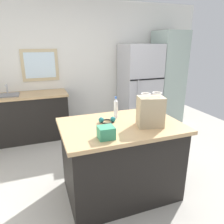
# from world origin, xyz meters

# --- Properties ---
(ground) EXTENTS (6.43, 6.43, 0.00)m
(ground) POSITION_xyz_m (0.00, 0.00, 0.00)
(ground) COLOR #ADA89E
(back_wall) EXTENTS (5.36, 0.13, 2.59)m
(back_wall) POSITION_xyz_m (-0.01, 2.29, 1.29)
(back_wall) COLOR silver
(back_wall) RESTS_ON ground
(kitchen_island) EXTENTS (1.35, 0.93, 0.90)m
(kitchen_island) POSITION_xyz_m (-0.06, -0.08, 0.46)
(kitchen_island) COLOR black
(kitchen_island) RESTS_ON ground
(refrigerator) EXTENTS (0.78, 0.72, 1.75)m
(refrigerator) POSITION_xyz_m (1.17, 1.87, 0.88)
(refrigerator) COLOR #B7B7BC
(refrigerator) RESTS_ON ground
(tall_cabinet) EXTENTS (0.57, 0.65, 2.02)m
(tall_cabinet) POSITION_xyz_m (1.86, 1.87, 1.01)
(tall_cabinet) COLOR #9EB2A8
(tall_cabinet) RESTS_ON ground
(sink_counter) EXTENTS (1.61, 0.60, 1.07)m
(sink_counter) POSITION_xyz_m (-1.19, 1.93, 0.45)
(sink_counter) COLOR black
(sink_counter) RESTS_ON ground
(shopping_bag) EXTENTS (0.31, 0.26, 0.37)m
(shopping_bag) POSITION_xyz_m (0.22, -0.23, 1.07)
(shopping_bag) COLOR tan
(shopping_bag) RESTS_ON kitchen_island
(small_box) EXTENTS (0.16, 0.14, 0.12)m
(small_box) POSITION_xyz_m (-0.34, -0.37, 0.96)
(small_box) COLOR #388E66
(small_box) RESTS_ON kitchen_island
(bottle) EXTENTS (0.05, 0.05, 0.27)m
(bottle) POSITION_xyz_m (-0.04, 0.14, 1.03)
(bottle) COLOR white
(bottle) RESTS_ON kitchen_island
(ear_defenders) EXTENTS (0.20, 0.18, 0.06)m
(ear_defenders) POSITION_xyz_m (-0.19, 0.03, 0.93)
(ear_defenders) COLOR black
(ear_defenders) RESTS_ON kitchen_island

